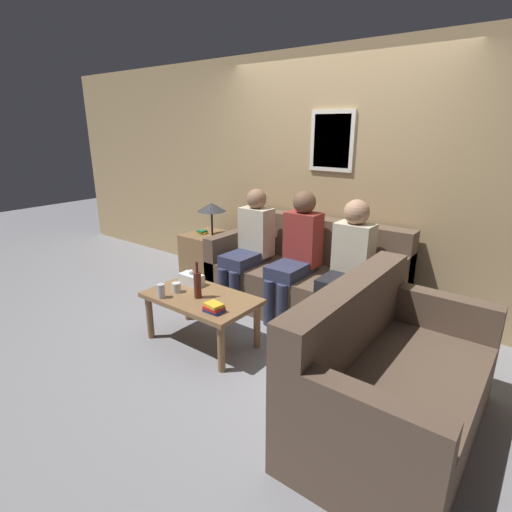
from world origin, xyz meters
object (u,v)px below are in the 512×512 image
Objects in this scene: coffee_table at (201,303)px; drinking_glass at (177,287)px; couch_main at (305,280)px; wine_bottle at (198,284)px; person_middle at (296,250)px; person_left at (249,243)px; couch_side at (388,384)px; person_right at (348,262)px; teddy_bear at (296,373)px.

drinking_glass is (-0.23, -0.07, 0.11)m from coffee_table.
couch_main reaches higher than wine_bottle.
person_middle reaches higher than couch_main.
person_left reaches higher than drinking_glass.
person_left is at bearing 89.64° from drinking_glass.
person_middle is (0.58, 1.05, 0.20)m from drinking_glass.
wine_bottle is 1.03m from person_left.
couch_side is 4.65× the size of wine_bottle.
person_right is (0.53, -0.18, 0.36)m from couch_main.
person_right reaches higher than coffee_table.
drinking_glass is 1.54m from person_right.
drinking_glass is at bearing -172.73° from wine_bottle.
wine_bottle is at bearing -106.97° from couch_main.
teddy_bear is at bearing -5.09° from coffee_table.
couch_main is 22.48× the size of drinking_glass.
person_right is 1.19m from teddy_bear.
couch_main is 0.40m from person_middle.
couch_main is 0.67m from person_right.
wine_bottle is at bearing -76.98° from person_left.
person_left is at bearing 140.26° from teddy_bear.
person_right reaches higher than drinking_glass.
wine_bottle is at bearing 7.27° from drinking_glass.
coffee_table is 0.27m from drinking_glass.
couch_side is 1.22× the size of person_right.
wine_bottle reaches higher than drinking_glass.
drinking_glass is 0.07× the size of person_middle.
person_right is (0.55, -0.02, -0.01)m from person_middle.
person_left is 0.57m from person_middle.
person_right is (0.89, 1.00, 0.11)m from wine_bottle.
person_right is (0.90, 0.96, 0.30)m from coffee_table.
couch_side is (1.31, -1.20, 0.00)m from couch_main.
wine_bottle reaches higher than coffee_table.
person_right is at bearing 42.25° from drinking_glass.
couch_side is at bearing -1.92° from coffee_table.
person_left reaches higher than wine_bottle.
couch_main is at bearing 17.29° from person_left.
couch_main is at bearing 73.03° from wine_bottle.
person_middle is at bearing 177.62° from person_right.
drinking_glass is 0.07× the size of person_right.
teddy_bear is at bearing 93.26° from couch_side.
drinking_glass is (-0.24, -0.03, -0.08)m from wine_bottle.
coffee_table is (-0.36, -1.14, 0.06)m from couch_main.
person_middle is 1.39m from teddy_bear.
person_middle is (0.34, 1.02, 0.12)m from wine_bottle.
wine_bottle is (0.00, -0.04, 0.19)m from coffee_table.
person_middle is (-0.02, -0.16, 0.36)m from couch_main.
person_middle is at bearing 2.47° from person_left.
teddy_bear is (1.27, -0.02, -0.34)m from drinking_glass.
person_middle reaches higher than person_right.
drinking_glass is at bearing -163.83° from coffee_table.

